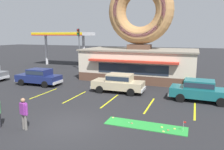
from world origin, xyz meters
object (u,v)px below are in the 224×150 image
car_teal (200,90)px  car_navy (39,76)px  golf_ball (129,123)px  car_champagne (119,82)px  putting_flag_pin (184,124)px  trash_bin (187,84)px  pedestrian_beanie_man (24,112)px  traffic_light_pole (79,44)px

car_teal → car_navy: 14.86m
golf_ball → car_teal: car_teal is taller
car_champagne → car_navy: (-8.32, -0.14, 0.00)m
golf_ball → car_champagne: size_ratio=0.01×
putting_flag_pin → trash_bin: size_ratio=0.56×
car_navy → car_champagne: bearing=0.9°
car_teal → car_navy: bearing=179.5°
car_champagne → trash_bin: bearing=30.2°
trash_bin → car_navy: bearing=-166.4°
golf_ball → pedestrian_beanie_man: size_ratio=0.02×
car_navy → pedestrian_beanie_man: size_ratio=2.69×
trash_bin → golf_ball: bearing=-106.0°
pedestrian_beanie_man → putting_flag_pin: bearing=18.7°
putting_flag_pin → car_champagne: bearing=132.3°
car_champagne → trash_bin: (5.51, 3.20, -0.37)m
golf_ball → car_champagne: bearing=114.0°
golf_ball → putting_flag_pin: (2.93, -0.01, 0.39)m
golf_ball → putting_flag_pin: size_ratio=0.08×
golf_ball → car_champagne: car_champagne is taller
car_teal → trash_bin: bearing=106.6°
golf_ball → pedestrian_beanie_man: (-4.91, -2.67, 0.90)m
trash_bin → traffic_light_pole: 16.21m
putting_flag_pin → traffic_light_pole: size_ratio=0.09×
car_champagne → traffic_light_pole: traffic_light_pole is taller
golf_ball → car_teal: bearing=58.0°
putting_flag_pin → car_champagne: 8.51m
car_teal → traffic_light_pole: 18.62m
putting_flag_pin → trash_bin: trash_bin is taller
putting_flag_pin → pedestrian_beanie_man: bearing=-161.3°
trash_bin → traffic_light_pole: traffic_light_pole is taller
car_navy → traffic_light_pole: 10.01m
putting_flag_pin → car_navy: 15.34m
golf_ball → car_teal: size_ratio=0.01×
pedestrian_beanie_man → traffic_light_pole: traffic_light_pole is taller
car_navy → golf_ball: bearing=-28.9°
golf_ball → traffic_light_pole: size_ratio=0.01×
car_champagne → traffic_light_pole: bearing=134.0°
golf_ball → car_champagne: (-2.79, 6.27, 0.82)m
golf_ball → traffic_light_pole: 20.03m
golf_ball → putting_flag_pin: bearing=-0.3°
golf_ball → traffic_light_pole: bearing=127.1°
car_teal → golf_ball: bearing=-122.0°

